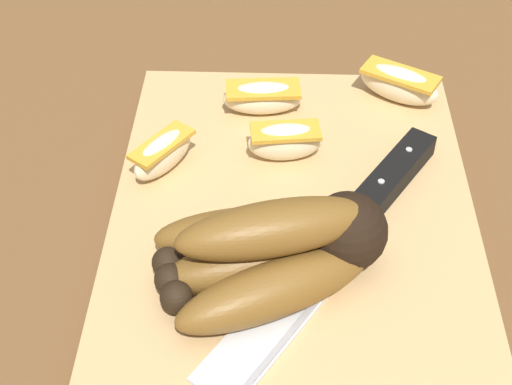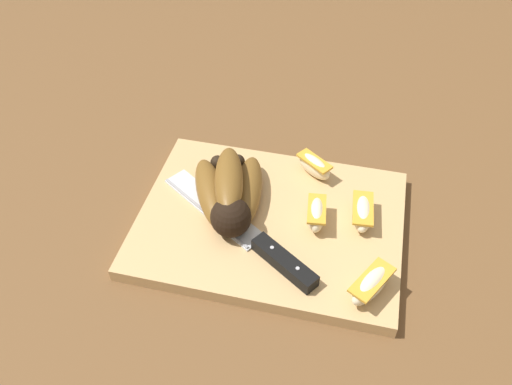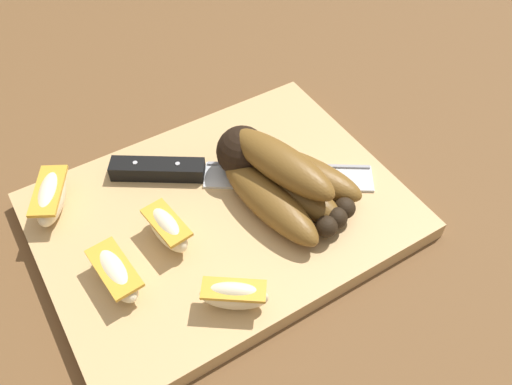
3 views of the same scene
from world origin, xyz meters
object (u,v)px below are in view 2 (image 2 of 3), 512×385
Objects in this scene: apple_wedge_far at (314,166)px; apple_wedge_near at (371,284)px; chefs_knife at (258,242)px; apple_wedge_middle at (316,214)px; banana_bunch at (230,193)px; apple_wedge_extra at (362,212)px.

apple_wedge_near is at bearing 117.28° from apple_wedge_far.
chefs_knife is at bearing 71.88° from apple_wedge_far.
apple_wedge_near is at bearing 129.75° from apple_wedge_middle.
chefs_knife is (-0.05, 0.06, -0.02)m from banana_bunch.
apple_wedge_far is (-0.05, -0.15, 0.01)m from chefs_knife.
banana_bunch reaches higher than apple_wedge_far.
chefs_knife is at bearing 40.27° from apple_wedge_middle.
apple_wedge_middle is at bearing 100.68° from apple_wedge_far.
apple_wedge_extra is at bearing -149.13° from chefs_knife.
banana_bunch is at bearing -2.14° from apple_wedge_middle.
chefs_knife is 3.33× the size of apple_wedge_near.
apple_wedge_near is 0.22m from apple_wedge_far.
apple_wedge_middle reaches higher than chefs_knife.
apple_wedge_middle is 1.01× the size of apple_wedge_far.
chefs_knife is 4.04× the size of apple_wedge_middle.
banana_bunch is at bearing -48.52° from chefs_knife.
apple_wedge_far is at bearing -79.32° from apple_wedge_middle.
chefs_knife is at bearing 131.48° from banana_bunch.
apple_wedge_near is 0.13m from apple_wedge_middle.
apple_wedge_near is (-0.15, 0.04, 0.01)m from chefs_knife.
banana_bunch is 0.08m from chefs_knife.
apple_wedge_middle is (0.08, -0.10, 0.00)m from apple_wedge_near.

